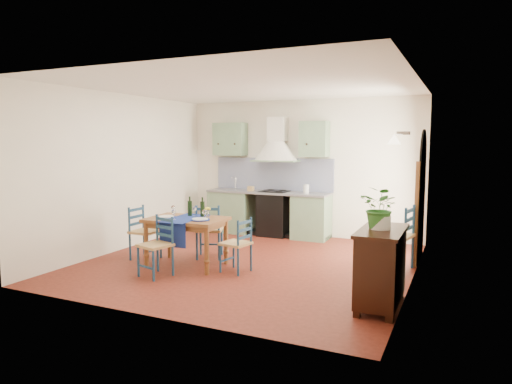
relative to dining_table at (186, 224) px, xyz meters
The scene contains 13 objects.
floor 1.19m from the dining_table, 34.50° to the left, with size 5.00×5.00×0.00m, color #4B1810.
back_wall 2.89m from the dining_table, 83.15° to the left, with size 5.00×0.96×2.80m.
right_wall 3.47m from the dining_table, 14.20° to the left, with size 0.26×5.00×2.80m.
left_wall 1.92m from the dining_table, 161.74° to the left, with size 0.04×5.00×2.80m, color silver.
ceiling 2.35m from the dining_table, 34.50° to the left, with size 5.00×5.00×0.01m, color silver.
dining_table is the anchor object (origin of this frame).
chair_near 0.68m from the dining_table, 98.28° to the right, with size 0.50×0.50×0.87m.
chair_far 0.61m from the dining_table, 82.58° to the left, with size 0.56×0.56×0.91m.
chair_left 0.91m from the dining_table, behind, with size 0.42×0.42×0.88m.
chair_right 0.91m from the dining_table, ahead, with size 0.44×0.44×0.82m.
chair_spare 3.27m from the dining_table, 21.20° to the left, with size 0.54×0.54×0.99m.
sideboard 3.13m from the dining_table, 10.33° to the right, with size 0.50×1.05×0.94m.
potted_plant 3.15m from the dining_table, 10.34° to the right, with size 0.45×0.39×0.50m, color #2E7029.
Camera 1 is at (3.11, -6.49, 1.95)m, focal length 32.00 mm.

